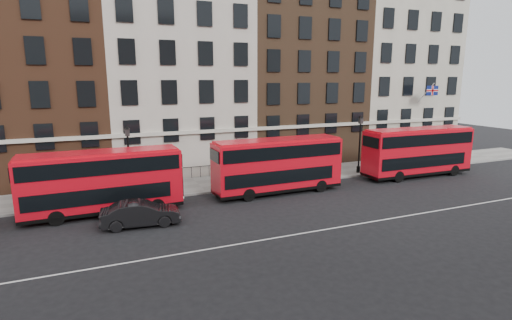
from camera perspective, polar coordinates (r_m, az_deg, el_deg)
name	(u,v)px	position (r m, az deg, el deg)	size (l,w,h in m)	color
ground	(243,229)	(24.09, -1.87, -9.79)	(120.00, 120.00, 0.00)	black
pavement	(198,185)	(33.61, -8.27, -3.53)	(80.00, 5.00, 0.15)	gray
kerb	(206,193)	(31.28, -7.11, -4.64)	(80.00, 0.30, 0.16)	gray
road_centre_line	(256,241)	(22.37, -0.01, -11.51)	(70.00, 0.12, 0.01)	white
building_terrace	(172,62)	(39.62, -11.92, 13.48)	(64.00, 11.95, 22.00)	#B1AC99
bus_b	(102,181)	(27.78, -21.12, -2.79)	(10.07, 2.72, 4.20)	red
bus_c	(277,164)	(30.70, 3.08, -0.63)	(10.18, 2.62, 4.26)	red
bus_d	(417,151)	(38.78, 22.07, 1.23)	(10.55, 2.74, 4.41)	red
car_front	(141,214)	(25.27, -16.15, -7.37)	(1.63, 4.67, 1.54)	black
lamp_post_left	(129,158)	(30.40, -17.70, 0.23)	(0.44, 0.44, 5.33)	black
lamp_post_right	(360,141)	(37.89, 14.60, 2.58)	(0.44, 0.44, 5.33)	black
traffic_light	(425,144)	(42.27, 22.96, 2.07)	(0.25, 0.45, 3.27)	black
iron_railings	(192,172)	(35.55, -9.19, -1.77)	(6.60, 0.06, 1.00)	black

